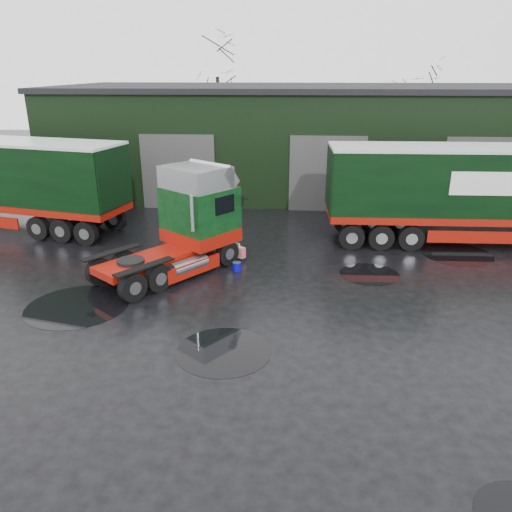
{
  "coord_description": "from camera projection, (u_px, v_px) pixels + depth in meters",
  "views": [
    {
      "loc": [
        0.02,
        -12.56,
        7.25
      ],
      "look_at": [
        -0.98,
        2.15,
        1.7
      ],
      "focal_mm": 35.0,
      "sensor_mm": 36.0,
      "label": 1
    }
  ],
  "objects": [
    {
      "name": "puddle_1",
      "position": [
        370.0,
        274.0,
        18.76
      ],
      "size": [
        2.23,
        2.23,
        0.01
      ],
      "primitive_type": "cylinder",
      "color": "black",
      "rests_on": "ground"
    },
    {
      "name": "hero_tractor",
      "position": [
        164.0,
        225.0,
        18.08
      ],
      "size": [
        5.98,
        6.57,
        3.9
      ],
      "primitive_type": null,
      "rotation": [
        0.0,
        0.0,
        -0.67
      ],
      "color": "black",
      "rests_on": "ground"
    },
    {
      "name": "wash_bucket",
      "position": [
        237.0,
        266.0,
        19.05
      ],
      "size": [
        0.44,
        0.44,
        0.33
      ],
      "primitive_type": "cylinder",
      "rotation": [
        0.0,
        0.0,
        -0.29
      ],
      "color": "#07068C",
      "rests_on": "ground"
    },
    {
      "name": "puddle_0",
      "position": [
        224.0,
        351.0,
        13.63
      ],
      "size": [
        2.64,
        2.64,
        0.01
      ],
      "primitive_type": "cylinder",
      "color": "black",
      "rests_on": "ground"
    },
    {
      "name": "ground",
      "position": [
        285.0,
        339.0,
        14.28
      ],
      "size": [
        100.0,
        100.0,
        0.0
      ],
      "primitive_type": "plane",
      "color": "black"
    },
    {
      "name": "tree_back_b",
      "position": [
        414.0,
        115.0,
        40.34
      ],
      "size": [
        4.4,
        4.4,
        7.5
      ],
      "primitive_type": null,
      "color": "black",
      "rests_on": "ground"
    },
    {
      "name": "puddle_2",
      "position": [
        77.0,
        306.0,
        16.23
      ],
      "size": [
        3.29,
        3.29,
        0.01
      ],
      "primitive_type": "cylinder",
      "color": "black",
      "rests_on": "ground"
    },
    {
      "name": "puddle_4",
      "position": [
        457.0,
        254.0,
        20.78
      ],
      "size": [
        2.89,
        2.89,
        0.01
      ],
      "primitive_type": "cylinder",
      "color": "black",
      "rests_on": "ground"
    },
    {
      "name": "warehouse",
      "position": [
        322.0,
        137.0,
        31.72
      ],
      "size": [
        32.4,
        12.4,
        6.3
      ],
      "color": "black",
      "rests_on": "ground"
    },
    {
      "name": "lorry_right",
      "position": [
        475.0,
        196.0,
        21.42
      ],
      "size": [
        16.27,
        3.03,
        4.27
      ],
      "primitive_type": null,
      "rotation": [
        0.0,
        0.0,
        -1.56
      ],
      "color": "silver",
      "rests_on": "ground"
    },
    {
      "name": "tree_back_a",
      "position": [
        218.0,
        101.0,
        41.0
      ],
      "size": [
        4.4,
        4.4,
        9.5
      ],
      "primitive_type": null,
      "color": "black",
      "rests_on": "ground"
    }
  ]
}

